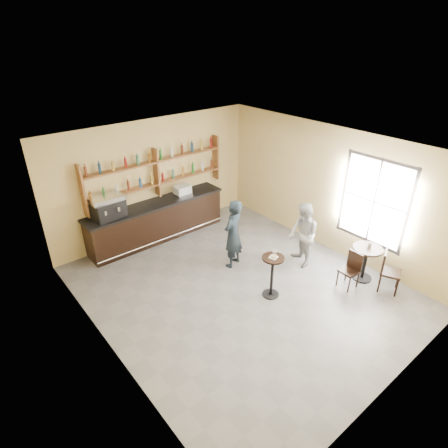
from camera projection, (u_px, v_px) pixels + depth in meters
floor at (240, 288)px, 8.47m from camera, size 7.00×7.00×0.00m
ceiling at (243, 151)px, 6.96m from camera, size 7.00×7.00×0.00m
wall_back at (155, 179)px, 10.10m from camera, size 7.00×0.00×7.00m
wall_front at (405, 316)px, 5.33m from camera, size 7.00×0.00×7.00m
wall_left at (103, 282)px, 6.03m from camera, size 0.00×7.00×7.00m
wall_right at (330, 190)px, 9.40m from camera, size 0.00×7.00×7.00m
window_pane at (374, 202)px, 8.53m from camera, size 0.00×2.00×2.00m
window_frame at (374, 202)px, 8.53m from camera, size 0.04×1.70×2.10m
shelf_unit at (157, 172)px, 9.91m from camera, size 4.00×0.26×1.40m
liquor_bottles at (156, 166)px, 9.83m from camera, size 3.68×0.10×1.00m
bar_counter at (157, 221)px, 10.23m from camera, size 3.95×0.77×1.07m
espresso_machine at (107, 207)px, 9.11m from camera, size 0.85×0.61×0.56m
pastry_case at (182, 190)px, 10.40m from camera, size 0.45×0.36×0.26m
pedestal_table at (272, 277)px, 8.03m from camera, size 0.58×0.58×0.98m
napkin at (273, 257)px, 7.80m from camera, size 0.21×0.21×0.00m
donut at (274, 256)px, 7.78m from camera, size 0.16×0.16×0.05m
cup_pedestal at (275, 251)px, 7.92m from camera, size 0.11×0.11×0.09m
man_main at (233, 234)px, 8.91m from camera, size 0.73×0.60×1.73m
cafe_table at (365, 263)px, 8.61m from camera, size 0.83×0.83×0.84m
cup_cafe at (370, 245)px, 8.41m from camera, size 0.14×0.14×0.10m
chair_west at (349, 271)px, 8.33m from camera, size 0.38×0.38×0.85m
chair_south at (391, 272)px, 8.20m from camera, size 0.55×0.55×0.96m
patron_second at (303, 235)px, 8.96m from camera, size 0.88×0.97×1.62m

